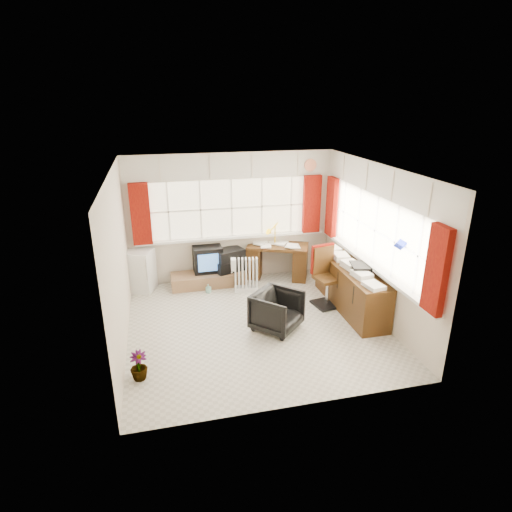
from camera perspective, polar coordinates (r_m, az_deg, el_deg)
The scene contains 20 objects.
ground at distance 7.01m, azimuth -0.06°, elevation -9.13°, with size 4.00×4.00×0.00m, color beige.
room_walls at distance 6.40m, azimuth -0.07°, elevation 2.62°, with size 4.00×4.00×4.00m.
window_back at distance 8.38m, azimuth -3.14°, elevation 2.99°, with size 3.70×0.12×3.60m.
window_right at distance 7.26m, azimuth 15.03°, elevation -0.54°, with size 0.12×3.70×3.60m.
curtains at distance 7.51m, azimuth 5.19°, elevation 4.90°, with size 3.83×3.83×1.15m.
overhead_cabinets at distance 7.41m, azimuth 5.67°, elevation 10.97°, with size 3.98×3.98×0.48m.
desk at distance 8.63m, azimuth 2.88°, elevation -0.42°, with size 1.33×1.01×0.73m.
desk_lamp at distance 8.50m, azimuth 2.56°, elevation 3.62°, with size 0.19×0.17×0.44m.
task_chair at distance 7.57m, azimuth 9.16°, elevation -2.29°, with size 0.52×0.54×1.07m.
office_chair at distance 6.76m, azimuth 2.81°, elevation -7.33°, with size 0.67×0.69×0.63m, color black.
radiator at distance 8.03m, azimuth -1.33°, elevation -2.95°, with size 0.46×0.24×0.66m.
credenza at distance 7.54m, azimuth 12.50°, elevation -4.05°, with size 0.50×2.00×0.85m.
file_tray at distance 7.25m, azimuth 13.74°, elevation -1.57°, with size 0.30×0.38×0.13m, color black.
tv_bench at distance 8.39m, azimuth -6.45°, elevation -3.09°, with size 1.40×0.50×0.25m, color #8C6546.
crt_tv at distance 8.40m, azimuth -6.51°, elevation -0.28°, with size 0.56×0.53×0.50m.
hifi_stack at distance 8.38m, azimuth -3.61°, elevation -0.55°, with size 0.70×0.57×0.43m.
mini_fridge at distance 8.32m, azimuth -15.15°, elevation -1.88°, with size 0.60×0.60×0.79m.
spray_bottle_a at distance 8.32m, azimuth -3.31°, elevation -3.03°, with size 0.11×0.11×0.29m, color white.
spray_bottle_b at distance 8.09m, azimuth -6.36°, elevation -4.31°, with size 0.08×0.08×0.17m, color #7FBDB0.
flower_vase at distance 5.91m, azimuth -15.38°, elevation -13.94°, with size 0.22×0.22×0.40m, color black.
Camera 1 is at (-1.41, -5.92, 3.48)m, focal length 30.00 mm.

